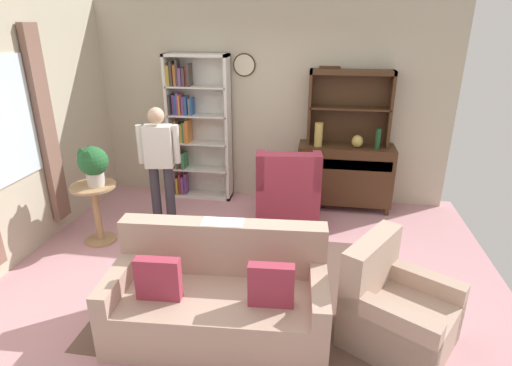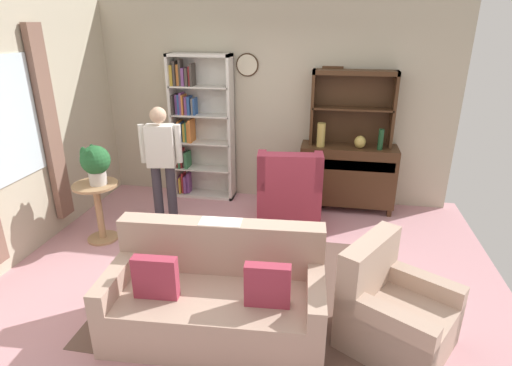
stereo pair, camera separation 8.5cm
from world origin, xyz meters
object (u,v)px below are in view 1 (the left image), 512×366
at_px(vase_round, 357,141).
at_px(person_reading, 160,160).
at_px(sideboard, 344,174).
at_px(armchair_floral, 396,312).
at_px(bookshelf, 194,127).
at_px(potted_plant_large, 93,163).
at_px(sideboard_hutch, 350,97).
at_px(bottle_wine, 378,139).
at_px(couch_floral, 219,298).
at_px(plant_stand, 96,207).
at_px(book_stack, 278,232).
at_px(coffee_table, 266,243).
at_px(vase_tall, 319,135).
at_px(wingback_chair, 287,199).

distance_m(vase_round, person_reading, 2.61).
distance_m(sideboard, person_reading, 2.54).
bearing_deg(armchair_floral, vase_round, 94.45).
bearing_deg(bookshelf, sideboard, -2.21).
bearing_deg(potted_plant_large, sideboard_hutch, 28.84).
height_order(bottle_wine, couch_floral, bottle_wine).
bearing_deg(armchair_floral, person_reading, 147.23).
relative_size(couch_floral, plant_stand, 2.52).
distance_m(sideboard_hutch, book_stack, 2.29).
distance_m(sideboard, book_stack, 1.90).
distance_m(bookshelf, vase_round, 2.32).
bearing_deg(coffee_table, potted_plant_large, 170.17).
relative_size(sideboard, couch_floral, 0.70).
distance_m(vase_tall, plant_stand, 2.98).
bearing_deg(coffee_table, book_stack, 36.88).
xyz_separation_m(wingback_chair, potted_plant_large, (-2.16, -0.76, 0.62)).
bearing_deg(bottle_wine, plant_stand, -157.29).
height_order(bookshelf, couch_floral, bookshelf).
height_order(sideboard, armchair_floral, sideboard).
height_order(bottle_wine, book_stack, bottle_wine).
height_order(bookshelf, sideboard, bookshelf).
xyz_separation_m(wingback_chair, plant_stand, (-2.21, -0.76, 0.07)).
relative_size(sideboard, sideboard_hutch, 1.18).
bearing_deg(sideboard, plant_stand, -153.23).
height_order(plant_stand, coffee_table, plant_stand).
bearing_deg(bottle_wine, vase_round, 175.05).
height_order(bookshelf, armchair_floral, bookshelf).
bearing_deg(armchair_floral, potted_plant_large, 159.97).
distance_m(sideboard_hutch, plant_stand, 3.53).
bearing_deg(wingback_chair, coffee_table, -96.31).
xyz_separation_m(vase_tall, wingback_chair, (-0.35, -0.64, -0.70)).
bearing_deg(person_reading, sideboard_hutch, 24.84).
bearing_deg(coffee_table, couch_floral, -106.54).
bearing_deg(coffee_table, bottle_wine, 54.50).
height_order(vase_round, coffee_table, vase_round).
relative_size(bookshelf, sideboard, 1.62).
xyz_separation_m(sideboard_hutch, bottle_wine, (0.39, -0.20, -0.50)).
bearing_deg(vase_round, couch_floral, -115.12).
distance_m(bookshelf, book_stack, 2.42).
distance_m(bookshelf, bottle_wine, 2.58).
distance_m(sideboard, vase_tall, 0.70).
height_order(wingback_chair, coffee_table, wingback_chair).
relative_size(sideboard_hutch, bottle_wine, 3.97).
height_order(vase_tall, plant_stand, vase_tall).
xyz_separation_m(sideboard_hutch, book_stack, (-0.74, -1.86, -1.11)).
bearing_deg(sideboard_hutch, vase_tall, -154.11).
bearing_deg(armchair_floral, sideboard, 97.11).
distance_m(armchair_floral, person_reading, 3.21).
relative_size(bookshelf, bottle_wine, 7.58).
distance_m(bottle_wine, potted_plant_large, 3.58).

